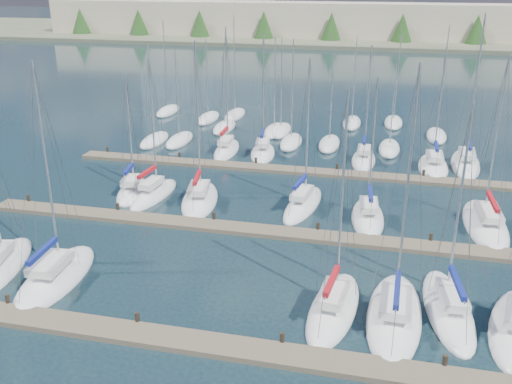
% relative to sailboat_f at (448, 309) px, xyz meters
% --- Properties ---
extents(ground, '(400.00, 400.00, 0.00)m').
position_rel_sailboat_f_xyz_m(ground, '(-12.57, 51.73, -0.18)').
color(ground, '#1B2F37').
rests_on(ground, ground).
extents(dock_near, '(44.00, 1.93, 1.10)m').
position_rel_sailboat_f_xyz_m(dock_near, '(-12.57, -6.25, -0.03)').
color(dock_near, '#6B5E4C').
rests_on(dock_near, ground).
extents(dock_mid, '(44.00, 1.93, 1.10)m').
position_rel_sailboat_f_xyz_m(dock_mid, '(-12.57, 7.75, -0.03)').
color(dock_mid, '#6B5E4C').
rests_on(dock_mid, ground).
extents(dock_far, '(44.00, 1.93, 1.10)m').
position_rel_sailboat_f_xyz_m(dock_far, '(-12.57, 21.75, -0.03)').
color(dock_far, '#6B5E4C').
rests_on(dock_far, ground).
extents(sailboat_f, '(3.45, 9.07, 12.67)m').
position_rel_sailboat_f_xyz_m(sailboat_f, '(0.00, 0.00, 0.00)').
color(sailboat_f, white).
rests_on(sailboat_f, ground).
extents(sailboat_c, '(3.83, 8.82, 14.24)m').
position_rel_sailboat_f_xyz_m(sailboat_c, '(-23.68, -1.87, -0.00)').
color(sailboat_c, white).
rests_on(sailboat_c, ground).
extents(sailboat_n, '(2.68, 7.57, 13.58)m').
position_rel_sailboat_f_xyz_m(sailboat_n, '(-20.74, 26.58, 0.02)').
color(sailboat_n, white).
rests_on(sailboat_n, ground).
extents(sailboat_i, '(2.72, 7.66, 12.50)m').
position_rel_sailboat_f_xyz_m(sailboat_i, '(-23.21, 12.69, 0.02)').
color(sailboat_i, white).
rests_on(sailboat_i, ground).
extents(sailboat_o, '(3.46, 7.10, 12.96)m').
position_rel_sailboat_f_xyz_m(sailboat_o, '(-16.75, 26.48, 0.02)').
color(sailboat_o, white).
rests_on(sailboat_o, ground).
extents(sailboat_p, '(2.47, 7.10, 12.22)m').
position_rel_sailboat_f_xyz_m(sailboat_p, '(-6.28, 26.56, 0.01)').
color(sailboat_p, white).
rests_on(sailboat_p, ground).
extents(sailboat_k, '(3.29, 8.49, 12.68)m').
position_rel_sailboat_f_xyz_m(sailboat_k, '(-10.43, 13.40, 0.01)').
color(sailboat_k, white).
rests_on(sailboat_k, ground).
extents(sailboat_j, '(4.42, 8.66, 13.85)m').
position_rel_sailboat_f_xyz_m(sailboat_j, '(-19.03, 12.53, 0.00)').
color(sailboat_j, white).
rests_on(sailboat_j, ground).
extents(sailboat_e, '(3.34, 9.49, 14.72)m').
position_rel_sailboat_f_xyz_m(sailboat_e, '(-2.97, -1.38, 0.00)').
color(sailboat_e, white).
rests_on(sailboat_e, ground).
extents(sailboat_b, '(4.64, 8.95, 11.87)m').
position_rel_sailboat_f_xyz_m(sailboat_b, '(-27.91, -1.55, -0.01)').
color(sailboat_b, white).
rests_on(sailboat_b, ground).
extents(sailboat_d, '(3.38, 8.42, 13.45)m').
position_rel_sailboat_f_xyz_m(sailboat_d, '(-6.35, -1.42, 0.01)').
color(sailboat_d, white).
rests_on(sailboat_d, ground).
extents(sailboat_r, '(3.28, 9.60, 15.25)m').
position_rel_sailboat_f_xyz_m(sailboat_r, '(3.65, 27.65, 0.01)').
color(sailboat_r, white).
rests_on(sailboat_r, ground).
extents(sailboat_q, '(2.83, 8.02, 11.71)m').
position_rel_sailboat_f_xyz_m(sailboat_q, '(0.48, 26.01, -0.01)').
color(sailboat_q, white).
rests_on(sailboat_q, ground).
extents(sailboat_m, '(3.37, 9.90, 13.44)m').
position_rel_sailboat_f_xyz_m(sailboat_m, '(3.61, 12.73, -0.01)').
color(sailboat_m, white).
rests_on(sailboat_m, ground).
extents(sailboat_h, '(3.47, 6.63, 10.99)m').
position_rel_sailboat_f_xyz_m(sailboat_h, '(-25.25, 12.87, 0.00)').
color(sailboat_h, white).
rests_on(sailboat_h, ground).
extents(sailboat_l, '(3.13, 7.78, 11.69)m').
position_rel_sailboat_f_xyz_m(sailboat_l, '(-5.12, 12.03, 0.00)').
color(sailboat_l, white).
rests_on(sailboat_l, ground).
extents(distant_boats, '(36.93, 20.75, 13.30)m').
position_rel_sailboat_f_xyz_m(distant_boats, '(-16.92, 35.50, 0.11)').
color(distant_boats, '#9EA0A5').
rests_on(distant_boats, ground).
extents(shoreline, '(400.00, 60.00, 38.00)m').
position_rel_sailboat_f_xyz_m(shoreline, '(-25.87, 141.50, 7.26)').
color(shoreline, '#666B51').
rests_on(shoreline, ground).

